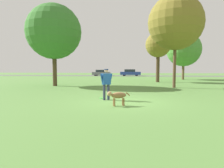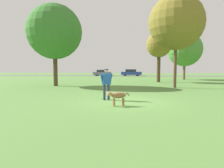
{
  "view_description": "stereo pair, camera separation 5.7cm",
  "coord_description": "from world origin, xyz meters",
  "px_view_note": "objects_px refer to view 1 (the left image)",
  "views": [
    {
      "loc": [
        0.58,
        -9.88,
        1.65
      ],
      "look_at": [
        -0.56,
        -0.44,
        0.9
      ],
      "focal_mm": 32.0,
      "sensor_mm": 36.0,
      "label": 1
    },
    {
      "loc": [
        0.64,
        -9.87,
        1.65
      ],
      "look_at": [
        -0.56,
        -0.44,
        0.9
      ],
      "focal_mm": 32.0,
      "sensor_mm": 36.0,
      "label": 2
    }
  ],
  "objects_px": {
    "tree_near_left": "(54,32)",
    "parked_car_blue": "(130,73)",
    "person": "(106,82)",
    "dog": "(117,96)",
    "parked_car_grey": "(101,73)",
    "frisbee": "(101,98)",
    "tree_near_right": "(176,23)",
    "tree_far_right": "(184,49)",
    "tree_mid_center": "(158,45)"
  },
  "relations": [
    {
      "from": "frisbee",
      "to": "parked_car_grey",
      "type": "relative_size",
      "value": 0.06
    },
    {
      "from": "person",
      "to": "tree_near_right",
      "type": "bearing_deg",
      "value": 27.37
    },
    {
      "from": "dog",
      "to": "tree_near_left",
      "type": "height_order",
      "value": "tree_near_left"
    },
    {
      "from": "tree_near_right",
      "to": "person",
      "type": "bearing_deg",
      "value": -123.42
    },
    {
      "from": "person",
      "to": "frisbee",
      "type": "relative_size",
      "value": 7.07
    },
    {
      "from": "frisbee",
      "to": "tree_near_right",
      "type": "bearing_deg",
      "value": 52.55
    },
    {
      "from": "tree_far_right",
      "to": "tree_near_right",
      "type": "relative_size",
      "value": 0.89
    },
    {
      "from": "frisbee",
      "to": "parked_car_grey",
      "type": "xyz_separation_m",
      "value": [
        -5.81,
        32.95,
        0.64
      ]
    },
    {
      "from": "tree_far_right",
      "to": "parked_car_grey",
      "type": "relative_size",
      "value": 1.76
    },
    {
      "from": "frisbee",
      "to": "parked_car_grey",
      "type": "bearing_deg",
      "value": 100.0
    },
    {
      "from": "person",
      "to": "tree_far_right",
      "type": "bearing_deg",
      "value": 38.1
    },
    {
      "from": "tree_far_right",
      "to": "tree_mid_center",
      "type": "bearing_deg",
      "value": -126.02
    },
    {
      "from": "tree_mid_center",
      "to": "tree_near_left",
      "type": "height_order",
      "value": "tree_near_left"
    },
    {
      "from": "person",
      "to": "dog",
      "type": "distance_m",
      "value": 1.85
    },
    {
      "from": "frisbee",
      "to": "tree_near_left",
      "type": "xyz_separation_m",
      "value": [
        -5.68,
        7.16,
        5.0
      ]
    },
    {
      "from": "person",
      "to": "parked_car_blue",
      "type": "distance_m",
      "value": 33.58
    },
    {
      "from": "person",
      "to": "tree_mid_center",
      "type": "bearing_deg",
      "value": 44.6
    },
    {
      "from": "tree_mid_center",
      "to": "parked_car_blue",
      "type": "distance_m",
      "value": 20.14
    },
    {
      "from": "tree_near_right",
      "to": "parked_car_blue",
      "type": "xyz_separation_m",
      "value": [
        -4.49,
        26.36,
        -4.74
      ]
    },
    {
      "from": "tree_near_left",
      "to": "tree_near_right",
      "type": "bearing_deg",
      "value": -2.53
    },
    {
      "from": "tree_far_right",
      "to": "parked_car_grey",
      "type": "height_order",
      "value": "tree_far_right"
    },
    {
      "from": "parked_car_grey",
      "to": "parked_car_blue",
      "type": "distance_m",
      "value": 6.44
    },
    {
      "from": "dog",
      "to": "tree_near_right",
      "type": "relative_size",
      "value": 0.13
    },
    {
      "from": "tree_mid_center",
      "to": "parked_car_blue",
      "type": "relative_size",
      "value": 1.33
    },
    {
      "from": "tree_near_left",
      "to": "parked_car_blue",
      "type": "relative_size",
      "value": 1.69
    },
    {
      "from": "person",
      "to": "tree_far_right",
      "type": "height_order",
      "value": "tree_far_right"
    },
    {
      "from": "tree_mid_center",
      "to": "tree_near_left",
      "type": "xyz_separation_m",
      "value": [
        -10.15,
        -6.46,
        0.62
      ]
    },
    {
      "from": "tree_near_left",
      "to": "parked_car_grey",
      "type": "xyz_separation_m",
      "value": [
        -0.13,
        25.79,
        -4.35
      ]
    },
    {
      "from": "frisbee",
      "to": "tree_near_right",
      "type": "height_order",
      "value": "tree_near_right"
    },
    {
      "from": "parked_car_blue",
      "to": "person",
      "type": "bearing_deg",
      "value": -92.14
    },
    {
      "from": "tree_mid_center",
      "to": "parked_car_grey",
      "type": "distance_m",
      "value": 22.2
    },
    {
      "from": "person",
      "to": "tree_near_right",
      "type": "height_order",
      "value": "tree_near_right"
    },
    {
      "from": "parked_car_grey",
      "to": "parked_car_blue",
      "type": "bearing_deg",
      "value": 0.67
    },
    {
      "from": "tree_near_right",
      "to": "parked_car_grey",
      "type": "xyz_separation_m",
      "value": [
        -10.93,
        26.26,
        -4.79
      ]
    },
    {
      "from": "tree_near_left",
      "to": "parked_car_blue",
      "type": "distance_m",
      "value": 26.99
    },
    {
      "from": "person",
      "to": "dog",
      "type": "relative_size",
      "value": 1.59
    },
    {
      "from": "dog",
      "to": "tree_near_left",
      "type": "bearing_deg",
      "value": -75.12
    },
    {
      "from": "parked_car_grey",
      "to": "person",
      "type": "bearing_deg",
      "value": -79.78
    },
    {
      "from": "person",
      "to": "tree_far_right",
      "type": "relative_size",
      "value": 0.23
    },
    {
      "from": "tree_mid_center",
      "to": "parked_car_grey",
      "type": "height_order",
      "value": "tree_mid_center"
    },
    {
      "from": "dog",
      "to": "tree_far_right",
      "type": "xyz_separation_m",
      "value": [
        7.63,
        21.64,
        3.95
      ]
    },
    {
      "from": "tree_far_right",
      "to": "tree_near_left",
      "type": "distance_m",
      "value": 18.96
    },
    {
      "from": "person",
      "to": "tree_near_left",
      "type": "xyz_separation_m",
      "value": [
        -6.04,
        7.69,
        4.05
      ]
    },
    {
      "from": "person",
      "to": "tree_near_left",
      "type": "height_order",
      "value": "tree_near_left"
    },
    {
      "from": "tree_mid_center",
      "to": "dog",
      "type": "bearing_deg",
      "value": -102.08
    },
    {
      "from": "parked_car_blue",
      "to": "dog",
      "type": "bearing_deg",
      "value": -90.93
    },
    {
      "from": "parked_car_grey",
      "to": "frisbee",
      "type": "bearing_deg",
      "value": -80.22
    },
    {
      "from": "tree_mid_center",
      "to": "person",
      "type": "bearing_deg",
      "value": -106.18
    },
    {
      "from": "person",
      "to": "frisbee",
      "type": "bearing_deg",
      "value": 94.91
    },
    {
      "from": "person",
      "to": "tree_mid_center",
      "type": "xyz_separation_m",
      "value": [
        4.11,
        14.16,
        3.43
      ]
    }
  ]
}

